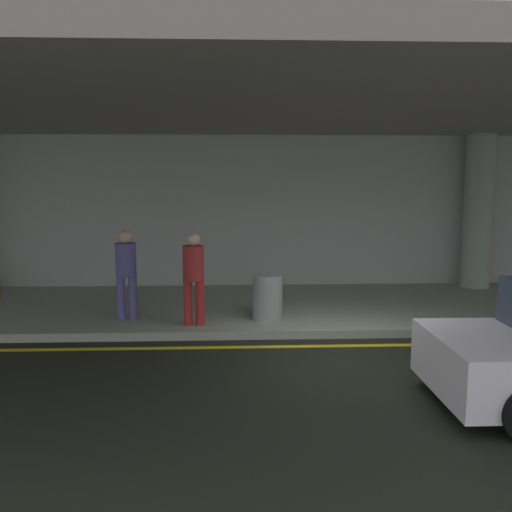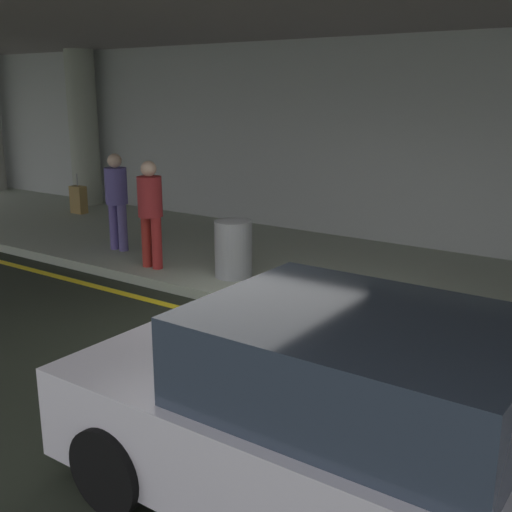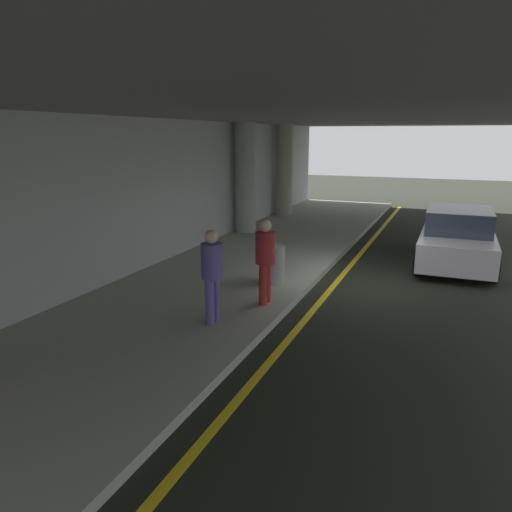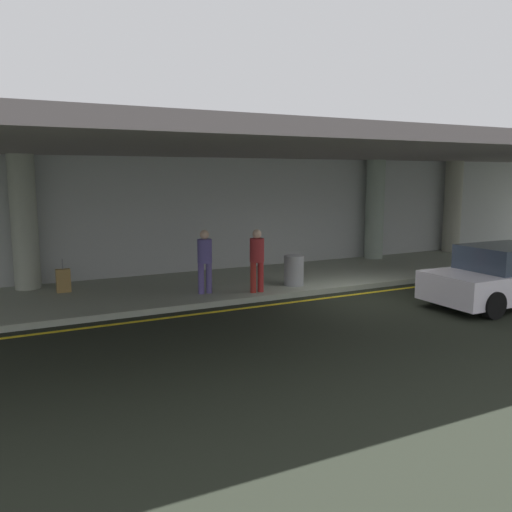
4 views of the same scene
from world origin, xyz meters
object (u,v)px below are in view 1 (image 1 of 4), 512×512
object	(u,v)px
traveler_with_luggage	(194,272)
trash_bin_steel	(268,297)
person_waiting_for_ride	(126,268)
support_column_center	(478,212)

from	to	relation	value
traveler_with_luggage	trash_bin_steel	size ratio (longest dim) A/B	1.98
person_waiting_for_ride	traveler_with_luggage	bearing A→B (deg)	149.03
support_column_center	person_waiting_for_ride	distance (m)	8.41
support_column_center	traveler_with_luggage	bearing A→B (deg)	-153.49
support_column_center	traveler_with_luggage	size ratio (longest dim) A/B	2.17
traveler_with_luggage	trash_bin_steel	xyz separation A→B (m)	(1.35, 0.34, -0.54)
traveler_with_luggage	person_waiting_for_ride	size ratio (longest dim) A/B	1.00
trash_bin_steel	traveler_with_luggage	bearing A→B (deg)	-165.69
traveler_with_luggage	trash_bin_steel	distance (m)	1.49
traveler_with_luggage	person_waiting_for_ride	bearing A→B (deg)	6.71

